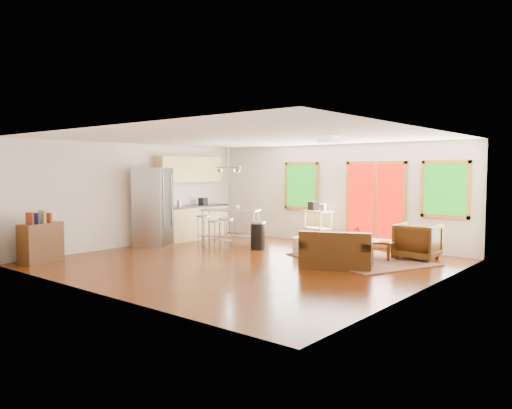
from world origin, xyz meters
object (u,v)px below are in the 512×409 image
Objects in this scene: loveseat at (336,253)px; ottoman at (350,246)px; armchair at (418,240)px; refrigerator at (153,207)px; kitchen_cart at (317,215)px; coffee_table at (371,243)px; rug at (360,259)px; island at (231,221)px.

loveseat is 2.60× the size of ottoman.
loveseat is 2.10m from armchair.
refrigerator is (-5.97, -2.37, 0.56)m from armchair.
refrigerator is at bearing -135.79° from kitchen_cart.
kitchen_cart reaches higher than ottoman.
coffee_table is at bearing -28.63° from kitchen_cart.
rug is 2.37× the size of coffee_table.
loveseat is at bearing -92.73° from coffee_table.
armchair is 0.55× the size of island.
armchair is at bearing 41.88° from loveseat.
ottoman is (-0.46, 0.38, 0.19)m from rug.
loveseat is at bearing -12.97° from island.
coffee_table is 1.04× the size of kitchen_cart.
armchair is (0.90, 1.90, 0.14)m from loveseat.
loveseat is at bearing -71.37° from ottoman.
kitchen_cart reaches higher than island.
armchair is 1.42× the size of ottoman.
ottoman is 1.94m from kitchen_cart.
kitchen_cart reaches higher than rug.
armchair reaches higher than coffee_table.
loveseat is at bearing -19.61° from refrigerator.
coffee_table is 5.49m from refrigerator.
loveseat is at bearing -50.66° from kitchen_cart.
loveseat is 1.44× the size of kitchen_cart.
kitchen_cart is (3.04, 2.96, -0.24)m from refrigerator.
loveseat is 1.54m from ottoman.
kitchen_cart is (1.56, 1.66, 0.11)m from island.
ottoman is at bearing 14.21° from armchair.
armchair is at bearing -3.26° from refrigerator.
ottoman is at bearing 140.06° from rug.
island is (-3.60, 0.83, 0.34)m from loveseat.
rug is 1.36× the size of refrigerator.
ottoman is (-0.49, 1.46, -0.09)m from loveseat.
ottoman is 0.31× the size of refrigerator.
refrigerator is 1.27× the size of island.
kitchen_cart is at bearing -14.72° from armchair.
ottoman is at bearing -2.08° from refrigerator.
loveseat reaches higher than ottoman.
armchair is 3.01m from kitchen_cart.
refrigerator is (-4.59, -1.93, 0.79)m from ottoman.
refrigerator is at bearing -160.63° from coffee_table.
island is (-4.50, -1.07, 0.20)m from armchair.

